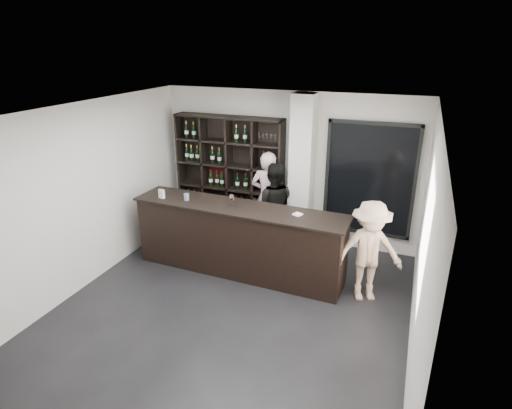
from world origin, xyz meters
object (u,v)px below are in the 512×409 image
at_px(taster_pink, 268,198).
at_px(customer, 369,252).
at_px(tasting_counter, 239,240).
at_px(wine_shelf, 230,176).
at_px(taster_black, 274,206).

height_order(taster_pink, customer, taster_pink).
height_order(tasting_counter, taster_pink, taster_pink).
relative_size(wine_shelf, taster_black, 1.43).
xyz_separation_m(wine_shelf, customer, (2.95, -1.52, -0.40)).
bearing_deg(wine_shelf, taster_pink, -10.73).
distance_m(wine_shelf, taster_pink, 0.93).
relative_size(taster_pink, taster_black, 1.09).
bearing_deg(tasting_counter, taster_pink, 89.72).
xyz_separation_m(taster_pink, customer, (2.08, -1.35, -0.11)).
bearing_deg(taster_black, customer, 139.79).
xyz_separation_m(tasting_counter, taster_pink, (0.06, 1.30, 0.31)).
distance_m(tasting_counter, customer, 2.15).
bearing_deg(wine_shelf, customer, -27.18).
height_order(wine_shelf, taster_pink, wine_shelf).
xyz_separation_m(wine_shelf, taster_pink, (0.87, -0.17, -0.29)).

